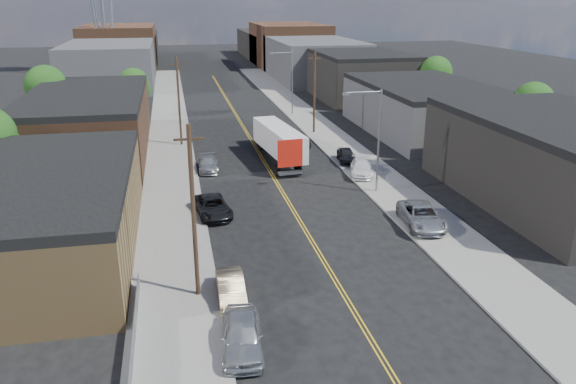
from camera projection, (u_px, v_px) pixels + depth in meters
name	position (u px, v px, depth m)	size (l,w,h in m)	color
ground	(237.00, 117.00, 79.85)	(260.00, 260.00, 0.00)	black
centerline	(252.00, 142.00, 65.98)	(0.32, 120.00, 0.01)	gold
sidewalk_left	(170.00, 146.00, 64.14)	(5.00, 140.00, 0.15)	slate
sidewalk_right	(330.00, 138.00, 67.78)	(5.00, 140.00, 0.15)	slate
warehouse_tan	(38.00, 213.00, 36.65)	(12.00, 22.00, 5.60)	brown
warehouse_brown	(88.00, 123.00, 60.53)	(12.00, 26.00, 6.60)	#523321
industrial_right_a	(561.00, 160.00, 45.90)	(14.00, 22.00, 7.10)	black
industrial_right_b	(425.00, 108.00, 70.11)	(14.00, 24.00, 6.10)	#3E3E41
industrial_right_c	(359.00, 75.00, 93.91)	(14.00, 22.00, 7.60)	black
skyline_left_a	(111.00, 64.00, 107.07)	(16.00, 30.00, 8.00)	#3E3E41
skyline_right_a	(314.00, 60.00, 114.73)	(16.00, 30.00, 8.00)	#3E3E41
skyline_left_b	(120.00, 48.00, 129.86)	(16.00, 26.00, 10.00)	#523321
skyline_right_b	(289.00, 45.00, 137.52)	(16.00, 26.00, 10.00)	#523321
skyline_left_c	(126.00, 47.00, 148.85)	(16.00, 40.00, 7.00)	black
skyline_right_c	(274.00, 45.00, 156.50)	(16.00, 40.00, 7.00)	black
streetlight_near	(375.00, 133.00, 47.19)	(3.39, 0.25, 9.00)	gray
streetlight_far	(290.00, 78.00, 79.55)	(3.39, 0.25, 9.00)	gray
utility_pole_left_near	(193.00, 212.00, 30.36)	(1.60, 0.26, 10.00)	black
utility_pole_left_far	(179.00, 101.00, 62.72)	(1.60, 0.26, 10.00)	black
utility_pole_right	(314.00, 92.00, 68.63)	(1.60, 0.26, 10.00)	black
chainlink_fence	(131.00, 362.00, 25.19)	(0.05, 16.00, 1.22)	slate
tree_left_mid	(47.00, 89.00, 68.85)	(5.10, 5.04, 8.37)	black
tree_left_far	(134.00, 86.00, 77.53)	(4.35, 4.20, 6.97)	black
tree_right_near	(533.00, 105.00, 61.81)	(4.60, 4.48, 7.44)	black
tree_right_far	(436.00, 74.00, 83.90)	(4.85, 4.76, 7.91)	black
semi_truck	(276.00, 139.00, 58.70)	(3.70, 14.43, 3.71)	#BCBCBC
car_left_a	(242.00, 335.00, 26.90)	(1.96, 4.86, 1.66)	#A1A4A6
car_left_b	(231.00, 288.00, 31.48)	(1.48, 4.26, 1.40)	#887659
car_left_c	(213.00, 207.00, 43.63)	(2.41, 5.23, 1.45)	black
car_left_d	(208.00, 164.00, 55.01)	(1.86, 4.57, 1.33)	#97999B
car_right_lot_a	(422.00, 216.00, 41.25)	(2.61, 5.66, 1.57)	#A0A3A5
car_right_lot_b	(361.00, 168.00, 53.14)	(1.92, 4.72, 1.37)	silver
car_right_lot_c	(346.00, 155.00, 57.49)	(1.62, 4.02, 1.37)	black
car_ahead_truck	(295.00, 140.00, 63.82)	(2.48, 5.37, 1.49)	black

